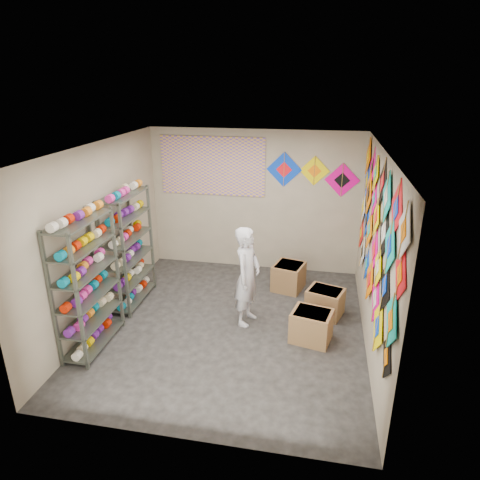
% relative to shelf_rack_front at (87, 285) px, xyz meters
% --- Properties ---
extents(ground, '(4.50, 4.50, 0.00)m').
position_rel_shelf_rack_front_xyz_m(ground, '(1.78, 0.85, -0.95)').
color(ground, black).
extents(room_walls, '(4.50, 4.50, 4.50)m').
position_rel_shelf_rack_front_xyz_m(room_walls, '(1.78, 0.85, 0.69)').
color(room_walls, tan).
rests_on(room_walls, ground).
extents(shelf_rack_front, '(0.40, 1.10, 1.90)m').
position_rel_shelf_rack_front_xyz_m(shelf_rack_front, '(0.00, 0.00, 0.00)').
color(shelf_rack_front, '#4C5147').
rests_on(shelf_rack_front, ground).
extents(shelf_rack_back, '(0.40, 1.10, 1.90)m').
position_rel_shelf_rack_front_xyz_m(shelf_rack_back, '(0.00, 1.30, 0.00)').
color(shelf_rack_back, '#4C5147').
rests_on(shelf_rack_back, ground).
extents(string_spools, '(0.12, 2.36, 0.12)m').
position_rel_shelf_rack_front_xyz_m(string_spools, '(-0.00, 0.65, 0.10)').
color(string_spools, '#E32D96').
rests_on(string_spools, ground).
extents(kite_wall_display, '(0.06, 4.26, 2.07)m').
position_rel_shelf_rack_front_xyz_m(kite_wall_display, '(3.76, 0.82, 0.72)').
color(kite_wall_display, black).
rests_on(kite_wall_display, room_walls).
extents(back_wall_kites, '(1.69, 0.02, 0.79)m').
position_rel_shelf_rack_front_xyz_m(back_wall_kites, '(2.85, 3.09, 0.98)').
color(back_wall_kites, '#0538D1').
rests_on(back_wall_kites, room_walls).
extents(poster, '(2.00, 0.01, 1.10)m').
position_rel_shelf_rack_front_xyz_m(poster, '(0.98, 3.08, 1.05)').
color(poster, '#6E4DA7').
rests_on(poster, room_walls).
extents(shopkeeper, '(0.73, 0.62, 1.55)m').
position_rel_shelf_rack_front_xyz_m(shopkeeper, '(2.02, 1.03, -0.18)').
color(shopkeeper, silver).
rests_on(shopkeeper, ground).
extents(carton_a, '(0.64, 0.57, 0.46)m').
position_rel_shelf_rack_front_xyz_m(carton_a, '(3.01, 0.70, -0.72)').
color(carton_a, olive).
rests_on(carton_a, ground).
extents(carton_b, '(0.65, 0.59, 0.44)m').
position_rel_shelf_rack_front_xyz_m(carton_b, '(3.20, 1.45, -0.73)').
color(carton_b, olive).
rests_on(carton_b, ground).
extents(carton_c, '(0.61, 0.65, 0.47)m').
position_rel_shelf_rack_front_xyz_m(carton_c, '(2.55, 2.25, -0.71)').
color(carton_c, olive).
rests_on(carton_c, ground).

